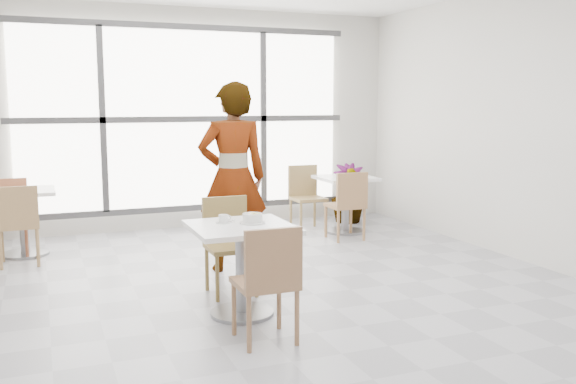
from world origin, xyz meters
name	(u,v)px	position (x,y,z in m)	size (l,w,h in m)	color
floor	(276,299)	(0.00, 0.00, 0.00)	(7.00, 7.00, 0.00)	#9E9EA5
wall_back	(185,119)	(0.00, 3.50, 1.50)	(6.00, 6.00, 0.00)	silver
wall_right	(548,125)	(3.00, 0.00, 1.50)	(7.00, 7.00, 0.00)	silver
window	(186,119)	(0.00, 3.44, 1.50)	(4.60, 0.07, 2.52)	white
main_table	(241,252)	(-0.40, -0.28, 0.52)	(0.80, 0.80, 0.75)	white
chair_near	(268,277)	(-0.41, -0.96, 0.50)	(0.42, 0.42, 0.87)	#916646
chair_far	(228,238)	(-0.32, 0.38, 0.50)	(0.42, 0.42, 0.87)	olive
oatmeal_bowl	(252,218)	(-0.29, -0.25, 0.79)	(0.21, 0.21, 0.10)	silver
coffee_cup	(224,219)	(-0.50, -0.14, 0.78)	(0.16, 0.13, 0.07)	silver
person	(233,177)	(-0.05, 1.09, 0.97)	(0.71, 0.46, 1.93)	black
bg_table_left	(23,213)	(-2.09, 2.57, 0.49)	(0.70, 0.70, 0.75)	white
bg_table_right	(345,196)	(1.88, 2.35, 0.49)	(0.70, 0.70, 0.75)	white
bg_chair_left_near	(18,220)	(-2.13, 2.06, 0.50)	(0.42, 0.42, 0.87)	#9A754A
bg_chair_left_far	(8,212)	(-2.24, 2.61, 0.50)	(0.42, 0.42, 0.87)	#9A5535
bg_chair_right_near	(348,201)	(1.68, 1.89, 0.50)	(0.42, 0.42, 0.87)	#A2754B
bg_chair_right_far	(306,193)	(1.48, 2.76, 0.50)	(0.42, 0.42, 0.87)	#9E814E
plant_right	(348,193)	(2.24, 2.97, 0.43)	(0.48, 0.48, 0.85)	#51783A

